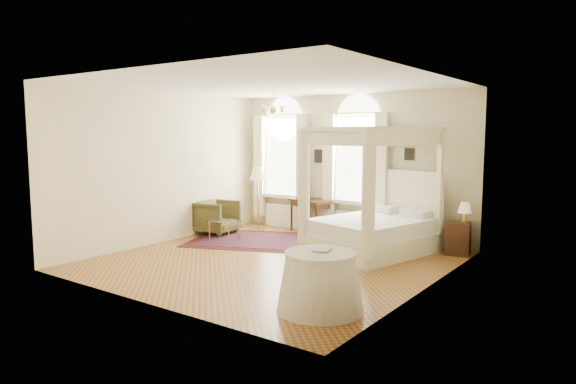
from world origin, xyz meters
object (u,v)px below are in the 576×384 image
at_px(floor_lamp, 258,177).
at_px(side_table, 320,282).
at_px(armchair, 216,217).
at_px(stool, 330,221).
at_px(nightstand, 458,238).
at_px(canopy_bed, 371,225).
at_px(writing_desk, 311,204).
at_px(coffee_table, 224,222).

bearing_deg(floor_lamp, side_table, -42.62).
relative_size(armchair, floor_lamp, 0.57).
distance_m(stool, armchair, 2.74).
bearing_deg(nightstand, canopy_bed, -150.10).
distance_m(nightstand, stool, 2.86).
xyz_separation_m(nightstand, armchair, (-5.38, -1.24, 0.08)).
xyz_separation_m(stool, side_table, (2.34, -4.15, -0.01)).
bearing_deg(writing_desk, stool, -25.33).
xyz_separation_m(nightstand, writing_desk, (-3.61, 0.17, 0.37)).
distance_m(canopy_bed, floor_lamp, 3.39).
xyz_separation_m(writing_desk, floor_lamp, (-1.16, -0.59, 0.63)).
bearing_deg(writing_desk, nightstand, -2.77).
xyz_separation_m(canopy_bed, stool, (-1.36, 0.67, -0.16)).
bearing_deg(coffee_table, floor_lamp, 91.59).
xyz_separation_m(floor_lamp, side_table, (4.26, -3.92, -0.93)).
distance_m(stool, side_table, 4.77).
bearing_deg(canopy_bed, floor_lamp, 172.29).
bearing_deg(writing_desk, coffee_table, -121.37).
bearing_deg(nightstand, writing_desk, 177.23).
relative_size(canopy_bed, floor_lamp, 1.73).
bearing_deg(floor_lamp, writing_desk, 26.97).
xyz_separation_m(coffee_table, floor_lamp, (-0.03, 1.25, 0.93)).
height_order(canopy_bed, armchair, canopy_bed).
bearing_deg(writing_desk, canopy_bed, -26.02).
height_order(coffee_table, floor_lamp, floor_lamp).
height_order(stool, side_table, side_table).
xyz_separation_m(writing_desk, side_table, (3.10, -4.51, -0.30)).
bearing_deg(armchair, nightstand, -84.74).
relative_size(armchair, side_table, 0.74).
xyz_separation_m(coffee_table, side_table, (4.22, -2.67, 0.00)).
distance_m(stool, floor_lamp, 2.14).
bearing_deg(floor_lamp, nightstand, 4.97).
distance_m(nightstand, coffee_table, 5.02).
distance_m(writing_desk, side_table, 5.48).
bearing_deg(armchair, canopy_bed, -92.09).
bearing_deg(side_table, nightstand, 83.29).
bearing_deg(nightstand, side_table, -96.71).
distance_m(nightstand, floor_lamp, 4.89).
height_order(armchair, floor_lamp, floor_lamp).
distance_m(coffee_table, floor_lamp, 1.56).
distance_m(writing_desk, armchair, 2.29).
xyz_separation_m(canopy_bed, writing_desk, (-2.12, 1.03, 0.13)).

